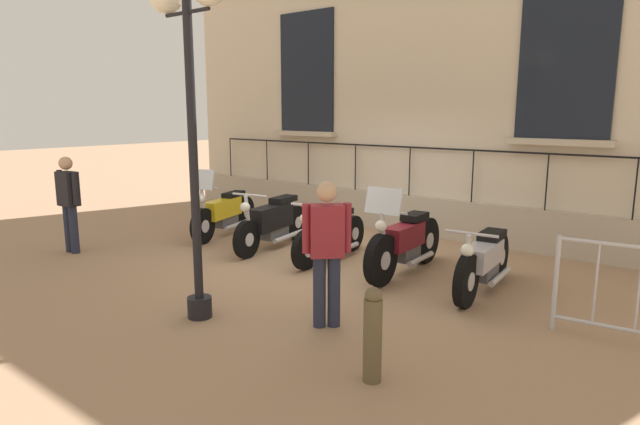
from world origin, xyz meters
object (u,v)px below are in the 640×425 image
(lamppost, at_px, (190,74))
(pedestrian_standing, at_px, (327,247))
(motorcycle_green, at_px, (330,234))
(motorcycle_maroon, at_px, (404,243))
(pedestrian_walking, at_px, (69,199))
(motorcycle_yellow, at_px, (224,213))
(bollard, at_px, (373,334))
(motorcycle_silver, at_px, (484,262))
(motorcycle_black, at_px, (273,223))

(lamppost, relative_size, pedestrian_standing, 2.32)
(pedestrian_standing, bearing_deg, motorcycle_green, -142.97)
(motorcycle_maroon, height_order, pedestrian_walking, pedestrian_walking)
(motorcycle_yellow, distance_m, motorcycle_green, 2.61)
(motorcycle_maroon, relative_size, bollard, 2.47)
(motorcycle_green, distance_m, bollard, 3.97)
(motorcycle_yellow, distance_m, bollard, 6.11)
(motorcycle_green, bearing_deg, pedestrian_standing, 37.03)
(motorcycle_yellow, xyz_separation_m, pedestrian_walking, (2.44, -1.04, 0.46))
(motorcycle_silver, bearing_deg, motorcycle_maroon, -93.65)
(motorcycle_green, bearing_deg, motorcycle_maroon, 93.88)
(motorcycle_green, distance_m, pedestrian_standing, 2.76)
(motorcycle_yellow, xyz_separation_m, lamppost, (2.97, 2.95, 2.29))
(motorcycle_silver, xyz_separation_m, pedestrian_standing, (2.18, -0.88, 0.49))
(motorcycle_maroon, bearing_deg, bollard, 25.44)
(motorcycle_black, relative_size, motorcycle_green, 1.09)
(motorcycle_yellow, xyz_separation_m, motorcycle_silver, (0.08, 5.13, -0.03))
(motorcycle_yellow, xyz_separation_m, pedestrian_standing, (2.26, 4.25, 0.46))
(motorcycle_black, bearing_deg, lamppost, 28.91)
(motorcycle_green, bearing_deg, pedestrian_walking, -57.18)
(bollard, relative_size, pedestrian_walking, 0.54)
(motorcycle_maroon, bearing_deg, motorcycle_black, -87.62)
(motorcycle_green, relative_size, lamppost, 0.53)
(motorcycle_green, relative_size, motorcycle_maroon, 0.92)
(motorcycle_green, height_order, pedestrian_walking, pedestrian_walking)
(motorcycle_green, distance_m, lamppost, 3.71)
(motorcycle_green, bearing_deg, bollard, 43.16)
(motorcycle_yellow, relative_size, motorcycle_black, 0.96)
(motorcycle_yellow, relative_size, motorcycle_silver, 1.03)
(motorcycle_green, height_order, lamppost, lamppost)
(bollard, bearing_deg, motorcycle_maroon, -154.56)
(motorcycle_green, relative_size, motorcycle_silver, 0.98)
(motorcycle_maroon, bearing_deg, lamppost, -17.91)
(motorcycle_green, xyz_separation_m, motorcycle_silver, (-0.01, 2.52, -0.01))
(motorcycle_silver, relative_size, pedestrian_walking, 1.25)
(motorcycle_black, distance_m, bollard, 4.90)
(motorcycle_yellow, distance_m, lamppost, 4.77)
(pedestrian_walking, bearing_deg, motorcycle_black, 134.17)
(motorcycle_black, distance_m, lamppost, 3.99)
(motorcycle_yellow, distance_m, motorcycle_silver, 5.14)
(motorcycle_maroon, distance_m, bollard, 3.31)
(pedestrian_walking, bearing_deg, motorcycle_silver, 110.95)
(motorcycle_yellow, bearing_deg, bollard, 60.77)
(motorcycle_black, distance_m, motorcycle_silver, 3.77)
(motorcycle_black, height_order, bollard, motorcycle_black)
(motorcycle_black, relative_size, pedestrian_standing, 1.33)
(motorcycle_silver, xyz_separation_m, bollard, (2.91, 0.19, 0.02))
(lamppost, relative_size, bollard, 4.33)
(motorcycle_maroon, bearing_deg, motorcycle_silver, 86.35)
(pedestrian_walking, bearing_deg, bollard, 85.13)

